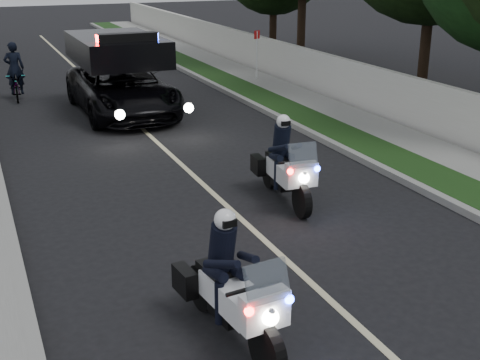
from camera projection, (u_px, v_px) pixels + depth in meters
The scene contains 15 objects.
ground at pixel (343, 312), 8.92m from camera, with size 120.00×120.00×0.00m, color black.
curb_right at pixel (282, 119), 19.07m from camera, with size 0.20×60.00×0.15m, color gray.
grass_verge at pixel (302, 117), 19.33m from camera, with size 1.20×60.00×0.16m, color #193814.
sidewalk_right at pixel (339, 113), 19.82m from camera, with size 1.40×60.00×0.16m, color gray.
property_wall at pixel (367, 89), 19.96m from camera, with size 0.22×60.00×1.50m, color beige.
lane_marking at pixel (150, 136), 17.57m from camera, with size 0.12×50.00×0.01m, color #BFB78C.
police_moto_left at pixel (231, 337), 8.34m from camera, with size 0.73×2.09×1.78m, color white, non-canonical shape.
police_moto_right at pixel (284, 201), 12.94m from camera, with size 0.73×2.10×1.78m, color silver, non-canonical shape.
police_suv at pixel (124, 114), 20.02m from camera, with size 2.67×5.77×2.80m, color black.
bicycle at pixel (18, 100), 21.95m from camera, with size 0.62×1.77×0.93m, color black.
cyclist at pixel (18, 100), 21.95m from camera, with size 0.64×0.43×1.78m, color black.
sign_post at pixel (257, 82), 24.97m from camera, with size 0.32×0.32×2.06m, color red, non-canonical shape.
tree_right_c at pixel (420, 98), 22.20m from camera, with size 6.89×6.89×11.49m, color black, non-canonical shape.
tree_right_d at pixel (300, 66), 28.45m from camera, with size 8.09×8.09×13.49m, color #1A4115, non-canonical shape.
tree_right_e at pixel (273, 53), 32.16m from camera, with size 5.26×5.26×8.77m, color black, non-canonical shape.
Camera 1 is at (-4.40, -6.57, 4.76)m, focal length 47.43 mm.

